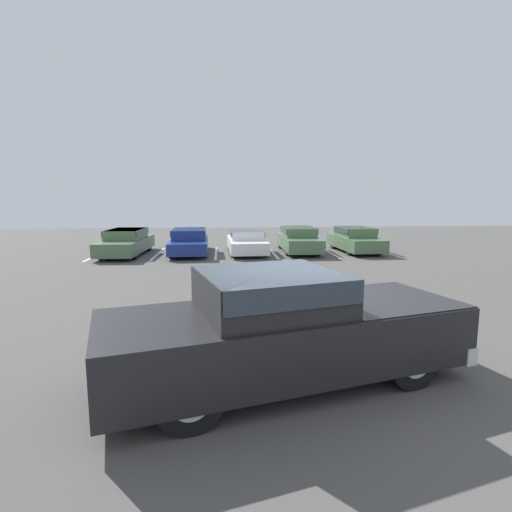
{
  "coord_description": "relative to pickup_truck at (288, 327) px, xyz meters",
  "views": [
    {
      "loc": [
        -1.41,
        -6.45,
        2.85
      ],
      "look_at": [
        -0.38,
        5.78,
        1.0
      ],
      "focal_mm": 28.0,
      "sensor_mm": 36.0,
      "label": 1
    }
  ],
  "objects": [
    {
      "name": "parked_sedan_c",
      "position": [
        0.22,
        14.11,
        -0.26
      ],
      "size": [
        1.89,
        4.49,
        1.13
      ],
      "rotation": [
        0.0,
        0.0,
        -1.54
      ],
      "color": "silver",
      "rests_on": "ground_plane"
    },
    {
      "name": "stall_stripe_d",
      "position": [
        1.57,
        14.13,
        -0.87
      ],
      "size": [
        0.12,
        4.34,
        0.01
      ],
      "primitive_type": "cube",
      "color": "white",
      "rests_on": "ground_plane"
    },
    {
      "name": "stall_stripe_a",
      "position": [
        -7.07,
        14.13,
        -0.87
      ],
      "size": [
        0.12,
        4.34,
        0.01
      ],
      "primitive_type": "cube",
      "color": "white",
      "rests_on": "ground_plane"
    },
    {
      "name": "stall_stripe_e",
      "position": [
        4.44,
        14.13,
        -0.87
      ],
      "size": [
        0.12,
        4.34,
        0.01
      ],
      "primitive_type": "cube",
      "color": "white",
      "rests_on": "ground_plane"
    },
    {
      "name": "stall_stripe_c",
      "position": [
        -1.31,
        14.13,
        -0.87
      ],
      "size": [
        0.12,
        4.34,
        0.01
      ],
      "primitive_type": "cube",
      "color": "white",
      "rests_on": "ground_plane"
    },
    {
      "name": "stall_stripe_b",
      "position": [
        -4.19,
        14.13,
        -0.87
      ],
      "size": [
        0.12,
        4.34,
        0.01
      ],
      "primitive_type": "cube",
      "color": "white",
      "rests_on": "ground_plane"
    },
    {
      "name": "parked_sedan_b",
      "position": [
        -2.63,
        14.15,
        -0.21
      ],
      "size": [
        1.92,
        4.75,
        1.22
      ],
      "rotation": [
        0.0,
        0.0,
        -1.54
      ],
      "color": "navy",
      "rests_on": "ground_plane"
    },
    {
      "name": "wheel_stop_curb",
      "position": [
        3.98,
        16.62,
        -0.8
      ],
      "size": [
        1.79,
        0.2,
        0.14
      ],
      "primitive_type": "cube",
      "color": "#B7B2A8",
      "rests_on": "ground_plane"
    },
    {
      "name": "parked_sedan_e",
      "position": [
        5.85,
        14.15,
        -0.2
      ],
      "size": [
        1.86,
        4.34,
        1.25
      ],
      "rotation": [
        0.0,
        0.0,
        -1.53
      ],
      "color": "#4C6B47",
      "rests_on": "ground_plane"
    },
    {
      "name": "ground_plane",
      "position": [
        0.44,
        0.64,
        -0.87
      ],
      "size": [
        60.0,
        60.0,
        0.0
      ],
      "primitive_type": "plane",
      "color": "#4C4947"
    },
    {
      "name": "pickup_truck",
      "position": [
        0.0,
        0.0,
        0.0
      ],
      "size": [
        5.9,
        3.39,
        1.74
      ],
      "rotation": [
        0.0,
        0.0,
        0.27
      ],
      "color": "black",
      "rests_on": "ground_plane"
    },
    {
      "name": "parked_sedan_a",
      "position": [
        -5.67,
        14.01,
        -0.21
      ],
      "size": [
        1.96,
        4.85,
        1.24
      ],
      "rotation": [
        0.0,
        0.0,
        -1.61
      ],
      "color": "#4C6B47",
      "rests_on": "ground_plane"
    },
    {
      "name": "parked_sedan_d",
      "position": [
        2.92,
        14.39,
        -0.2
      ],
      "size": [
        1.79,
        4.82,
        1.26
      ],
      "rotation": [
        0.0,
        0.0,
        -1.59
      ],
      "color": "#4C6B47",
      "rests_on": "ground_plane"
    },
    {
      "name": "stall_stripe_f",
      "position": [
        7.32,
        14.13,
        -0.87
      ],
      "size": [
        0.12,
        4.34,
        0.01
      ],
      "primitive_type": "cube",
      "color": "white",
      "rests_on": "ground_plane"
    }
  ]
}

